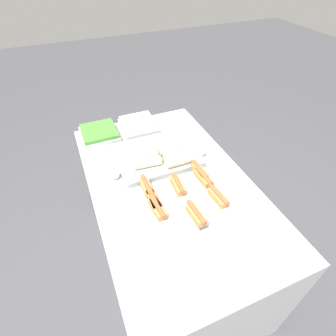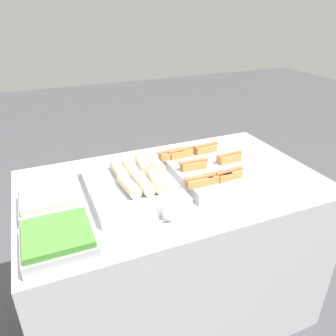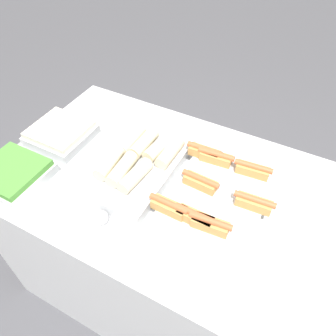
{
  "view_description": "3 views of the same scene",
  "coord_description": "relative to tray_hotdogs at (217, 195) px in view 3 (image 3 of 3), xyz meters",
  "views": [
    {
      "loc": [
        0.95,
        -0.4,
        1.87
      ],
      "look_at": [
        -0.03,
        0.0,
        0.93
      ],
      "focal_mm": 28.0,
      "sensor_mm": 36.0,
      "label": 1
    },
    {
      "loc": [
        -0.55,
        -1.24,
        1.62
      ],
      "look_at": [
        -0.03,
        0.0,
        0.93
      ],
      "focal_mm": 35.0,
      "sensor_mm": 36.0,
      "label": 2
    },
    {
      "loc": [
        0.37,
        -0.74,
        1.8
      ],
      "look_at": [
        -0.03,
        0.0,
        0.93
      ],
      "focal_mm": 35.0,
      "sensor_mm": 36.0,
      "label": 3
    }
  ],
  "objects": [
    {
      "name": "ground_plane",
      "position": [
        -0.17,
        0.0,
        -0.89
      ],
      "size": [
        12.0,
        12.0,
        0.0
      ],
      "primitive_type": "plane",
      "color": "#4C4C51"
    },
    {
      "name": "counter",
      "position": [
        -0.17,
        0.0,
        -0.46
      ],
      "size": [
        1.42,
        0.85,
        0.85
      ],
      "color": "silver",
      "rests_on": "ground_plane"
    },
    {
      "name": "tray_hotdogs",
      "position": [
        0.0,
        0.0,
        0.0
      ],
      "size": [
        0.39,
        0.47,
        0.1
      ],
      "color": "silver",
      "rests_on": "counter"
    },
    {
      "name": "tray_wraps",
      "position": [
        -0.37,
        0.0,
        0.0
      ],
      "size": [
        0.38,
        0.47,
        0.1
      ],
      "color": "silver",
      "rests_on": "counter"
    },
    {
      "name": "tray_side_front",
      "position": [
        -0.73,
        -0.27,
        0.0
      ],
      "size": [
        0.24,
        0.24,
        0.07
      ],
      "color": "silver",
      "rests_on": "counter"
    },
    {
      "name": "tray_side_back",
      "position": [
        -0.73,
        -0.0,
        0.0
      ],
      "size": [
        0.24,
        0.24,
        0.07
      ],
      "color": "silver",
      "rests_on": "counter"
    },
    {
      "name": "serving_spoon_near",
      "position": [
        -0.33,
        -0.27,
        -0.01
      ],
      "size": [
        0.21,
        0.05,
        0.05
      ],
      "color": "silver",
      "rests_on": "counter"
    },
    {
      "name": "serving_spoon_far",
      "position": [
        -0.32,
        0.27,
        -0.01
      ],
      "size": [
        0.21,
        0.05,
        0.05
      ],
      "color": "silver",
      "rests_on": "counter"
    }
  ]
}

